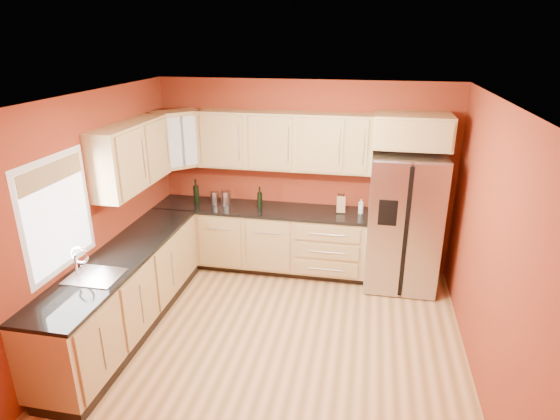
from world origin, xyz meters
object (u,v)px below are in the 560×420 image
(refrigerator, at_px, (403,222))
(wine_bottle_a, at_px, (260,198))
(knife_block, at_px, (341,204))
(soap_dispenser, at_px, (361,206))
(canister_left, at_px, (226,198))

(refrigerator, xyz_separation_m, wine_bottle_a, (-1.90, 0.06, 0.18))
(knife_block, distance_m, soap_dispenser, 0.26)
(canister_left, xyz_separation_m, knife_block, (1.57, 0.04, 0.01))
(canister_left, relative_size, knife_block, 0.92)
(wine_bottle_a, height_order, soap_dispenser, wine_bottle_a)
(soap_dispenser, bearing_deg, canister_left, -178.72)
(refrigerator, distance_m, soap_dispenser, 0.58)
(refrigerator, relative_size, soap_dispenser, 9.13)
(refrigerator, height_order, soap_dispenser, refrigerator)
(wine_bottle_a, bearing_deg, refrigerator, -1.77)
(refrigerator, bearing_deg, canister_left, 178.15)
(knife_block, xyz_separation_m, soap_dispenser, (0.26, 0.00, -0.01))
(wine_bottle_a, distance_m, knife_block, 1.09)
(wine_bottle_a, relative_size, knife_block, 1.37)
(canister_left, xyz_separation_m, wine_bottle_a, (0.48, -0.02, 0.05))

